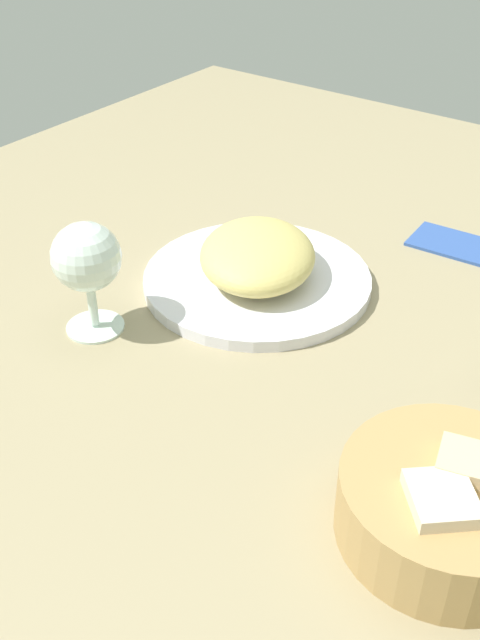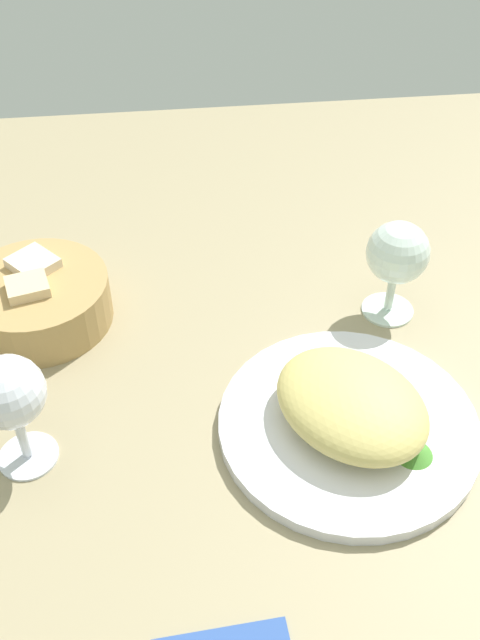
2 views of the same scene
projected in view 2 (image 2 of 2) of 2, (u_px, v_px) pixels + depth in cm
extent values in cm
cube|color=#9B8D6A|center=(227.00, 414.00, 76.22)|extent=(140.00, 140.00, 2.00)
cylinder|color=silver|center=(348.00, 425.00, 72.96)|extent=(26.49, 26.49, 1.40)
ellipsoid|color=#D2C06B|center=(351.00, 403.00, 70.73)|extent=(20.99, 20.10, 5.23)
cone|color=#478C31|center=(414.00, 451.00, 68.97)|extent=(3.77, 3.77, 1.17)
cylinder|color=tan|center=(38.00, 301.00, 84.00)|extent=(17.01, 17.01, 5.73)
cube|color=beige|center=(36.00, 276.00, 85.05)|extent=(6.89, 6.85, 5.12)
cube|color=beige|center=(30.00, 298.00, 81.53)|extent=(5.13, 5.46, 4.57)
cylinder|color=silver|center=(387.00, 309.00, 86.81)|extent=(6.25, 6.25, 0.60)
cylinder|color=silver|center=(391.00, 292.00, 85.06)|extent=(1.00, 1.00, 4.58)
sphere|color=silver|center=(398.00, 252.00, 81.08)|extent=(7.26, 7.26, 7.26)
cylinder|color=silver|center=(28.00, 455.00, 70.66)|extent=(5.94, 5.94, 0.60)
cylinder|color=silver|center=(22.00, 436.00, 68.61)|extent=(1.00, 1.00, 5.50)
sphere|color=silver|center=(8.00, 392.00, 64.43)|extent=(6.93, 6.93, 6.93)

